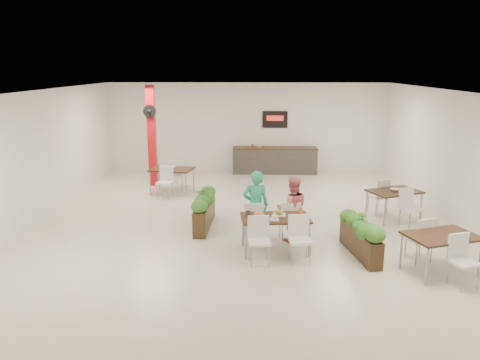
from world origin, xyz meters
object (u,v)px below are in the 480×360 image
(side_table_b, at_px, (394,195))
(side_table_c, at_px, (441,241))
(main_table, at_px, (275,222))
(side_table_a, at_px, (172,172))
(diner_man, at_px, (256,206))
(red_column, at_px, (152,135))
(diner_woman, at_px, (292,209))
(planter_left, at_px, (204,206))
(planter_right, at_px, (361,233))
(service_counter, at_px, (275,160))

(side_table_b, height_order, side_table_c, same)
(main_table, relative_size, side_table_a, 1.04)
(main_table, bearing_deg, diner_man, 120.79)
(red_column, height_order, main_table, red_column)
(main_table, bearing_deg, red_column, 123.58)
(diner_woman, relative_size, planter_left, 0.77)
(planter_left, xyz_separation_m, side_table_c, (4.63, -2.49, 0.13))
(diner_woman, height_order, side_table_c, diner_woman)
(planter_left, height_order, side_table_a, planter_left)
(red_column, xyz_separation_m, planter_left, (2.06, -3.99, -1.14))
(red_column, height_order, planter_left, red_column)
(planter_right, bearing_deg, service_counter, 100.51)
(side_table_b, xyz_separation_m, side_table_c, (-0.05, -3.14, -0.00))
(diner_man, height_order, side_table_c, diner_man)
(red_column, relative_size, side_table_b, 1.94)
(red_column, height_order, side_table_c, red_column)
(planter_right, bearing_deg, diner_man, 159.08)
(red_column, bearing_deg, side_table_a, -50.24)
(side_table_c, bearing_deg, red_column, 117.34)
(red_column, height_order, side_table_a, red_column)
(main_table, bearing_deg, planter_left, 136.47)
(red_column, height_order, planter_right, red_column)
(planter_right, bearing_deg, red_column, 133.55)
(main_table, distance_m, diner_man, 0.78)
(red_column, relative_size, service_counter, 1.07)
(planter_left, distance_m, side_table_b, 4.73)
(service_counter, bearing_deg, planter_left, -108.35)
(red_column, distance_m, main_table, 6.71)
(diner_man, bearing_deg, red_column, -62.05)
(side_table_b, bearing_deg, side_table_c, -115.44)
(service_counter, bearing_deg, planter_right, -79.49)
(red_column, height_order, side_table_b, red_column)
(service_counter, relative_size, diner_man, 1.90)
(diner_woman, relative_size, side_table_c, 0.87)
(side_table_c, bearing_deg, side_table_a, 118.22)
(diner_woman, bearing_deg, service_counter, -95.33)
(diner_man, bearing_deg, side_table_b, -162.22)
(service_counter, bearing_deg, red_column, -155.00)
(service_counter, xyz_separation_m, side_table_a, (-3.24, -2.77, 0.14))
(service_counter, distance_m, diner_woman, 6.74)
(diner_man, distance_m, side_table_a, 4.70)
(diner_woman, height_order, side_table_a, diner_woman)
(diner_man, relative_size, diner_woman, 1.09)
(service_counter, distance_m, side_table_a, 4.27)
(red_column, bearing_deg, planter_left, -62.75)
(main_table, xyz_separation_m, side_table_a, (-2.91, 4.61, -0.00))
(side_table_b, bearing_deg, side_table_a, 133.40)
(side_table_b, bearing_deg, main_table, -169.07)
(side_table_a, bearing_deg, service_counter, 51.77)
(diner_man, xyz_separation_m, planter_left, (-1.22, 0.87, -0.29))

